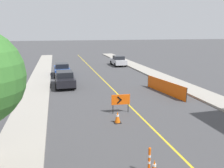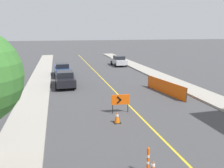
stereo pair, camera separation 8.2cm
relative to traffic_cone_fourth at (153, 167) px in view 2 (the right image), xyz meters
The scene contains 11 objects.
lane_stripe 14.41m from the traffic_cone_fourth, 83.27° to the left, with size 0.12×61.73×0.01m.
sidewalk_left 15.27m from the traffic_cone_fourth, 110.39° to the left, with size 2.34×61.73×0.16m.
sidewalk_right 16.75m from the traffic_cone_fourth, 58.72° to the left, with size 2.34×61.73×0.16m.
traffic_cone_fourth is the anchor object (origin of this frame).
traffic_cone_fifth 5.07m from the traffic_cone_fourth, 90.32° to the left, with size 0.43×0.43×0.72m.
delineator_post_rear 0.27m from the traffic_cone_fourth, 153.89° to the left, with size 0.30×0.30×1.12m.
arrow_barricade_primary 6.67m from the traffic_cone_fourth, 84.57° to the left, with size 1.26×0.15×1.28m.
safety_mesh_fence 11.75m from the traffic_cone_fourth, 60.38° to the left, with size 0.90×5.48×1.16m.
parked_car_curb_near 15.23m from the traffic_cone_fourth, 100.11° to the left, with size 1.94×4.33×1.59m.
parked_car_curb_mid 20.84m from the traffic_cone_fourth, 97.64° to the left, with size 1.95×4.35×1.59m.
parked_car_curb_far 27.73m from the traffic_cone_fourth, 76.80° to the left, with size 1.94×4.33×1.59m.
Camera 2 is at (-5.03, 9.78, 5.37)m, focal length 35.00 mm.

